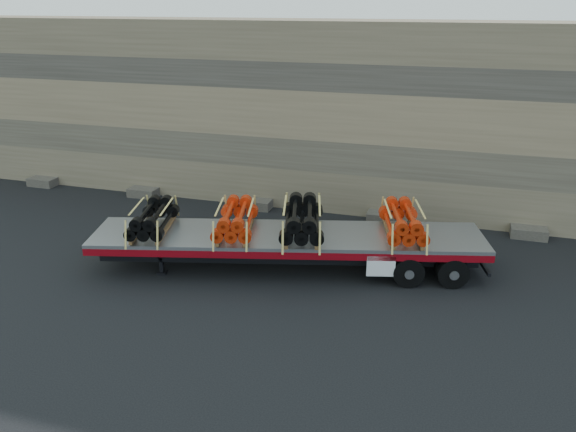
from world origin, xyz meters
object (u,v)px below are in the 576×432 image
trailer (288,251)px  bundle_front (153,219)px  bundle_rear (403,223)px  bundle_midrear (302,220)px  bundle_midfront (236,220)px

trailer → bundle_front: bundle_front is taller
bundle_front → bundle_rear: (7.20, 1.85, 0.02)m
trailer → bundle_midrear: (0.42, 0.11, 1.02)m
trailer → bundle_midfront: bundle_midfront is taller
bundle_midrear → bundle_rear: size_ratio=1.08×
bundle_midrear → bundle_front: bearing=180.0°
bundle_front → bundle_rear: 7.43m
bundle_midrear → bundle_midfront: bearing=180.0°
bundle_rear → bundle_midfront: bearing=180.0°
trailer → bundle_rear: size_ratio=5.05×
bundle_midfront → trailer: bearing=-0.0°
bundle_midfront → bundle_midrear: size_ratio=0.92×
bundle_front → bundle_midfront: size_ratio=0.97×
bundle_front → bundle_midfront: (2.41, 0.62, 0.01)m
bundle_front → bundle_midrear: 4.47m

